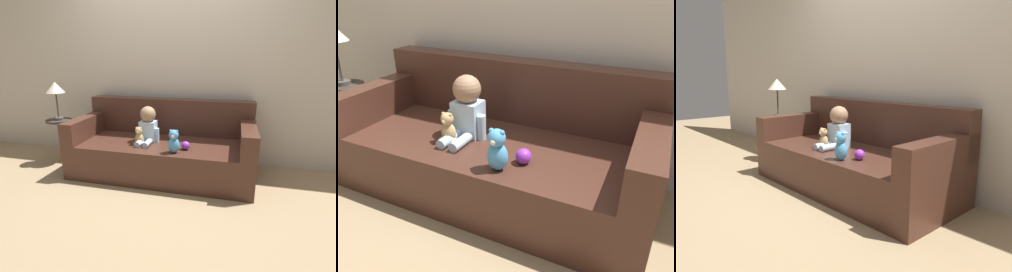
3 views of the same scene
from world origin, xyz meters
The scene contains 6 objects.
ground_plane centered at (0.00, 0.00, 0.00)m, with size 12.00×12.00×0.00m, color #9E8460.
couch centered at (0.00, 0.06, 0.29)m, with size 2.04×0.91×0.83m.
person_baby centered at (-0.16, -0.04, 0.58)m, with size 0.27×0.35×0.40m.
teddy_bear_brown centered at (-0.21, -0.17, 0.49)m, with size 0.12×0.09×0.20m.
plush_toy_side centered at (0.21, -0.33, 0.51)m, with size 0.12×0.11×0.24m.
toy_ball centered at (0.31, -0.21, 0.44)m, with size 0.09×0.09×0.09m.
Camera 2 is at (0.93, -1.67, 1.32)m, focal length 35.00 mm.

